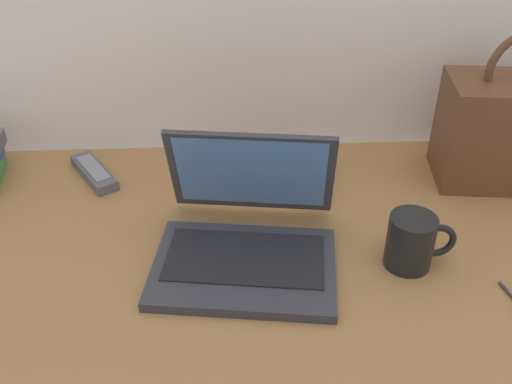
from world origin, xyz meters
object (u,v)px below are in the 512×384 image
laptop (247,233)px  remote_control_far (318,177)px  coffee_mug (412,241)px  remote_control_near (94,172)px

laptop → remote_control_far: 0.28m
remote_control_far → coffee_mug: bearing=-66.1°
laptop → coffee_mug: bearing=-8.4°
laptop → remote_control_near: laptop is taller
coffee_mug → remote_control_near: (-0.60, 0.31, -0.04)m
coffee_mug → remote_control_near: 0.68m
laptop → remote_control_far: laptop is taller
laptop → coffee_mug: laptop is taller
remote_control_near → laptop: bearing=-40.6°
coffee_mug → remote_control_near: size_ratio=0.75×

